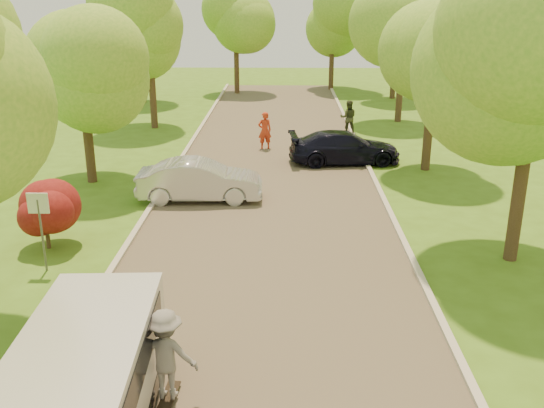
# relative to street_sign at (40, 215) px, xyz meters

# --- Properties ---
(ground) EXTENTS (100.00, 100.00, 0.00)m
(ground) POSITION_rel_street_sign_xyz_m (5.80, -4.00, -1.56)
(ground) COLOR #406818
(ground) RESTS_ON ground
(road) EXTENTS (8.00, 60.00, 0.01)m
(road) POSITION_rel_street_sign_xyz_m (5.80, 4.00, -1.56)
(road) COLOR #4C4438
(road) RESTS_ON ground
(curb_left) EXTENTS (0.18, 60.00, 0.12)m
(curb_left) POSITION_rel_street_sign_xyz_m (1.75, 4.00, -1.50)
(curb_left) COLOR #B2AD9E
(curb_left) RESTS_ON ground
(curb_right) EXTENTS (0.18, 60.00, 0.12)m
(curb_right) POSITION_rel_street_sign_xyz_m (9.85, 4.00, -1.50)
(curb_right) COLOR #B2AD9E
(curb_right) RESTS_ON ground
(street_sign) EXTENTS (0.55, 0.06, 2.17)m
(street_sign) POSITION_rel_street_sign_xyz_m (0.00, 0.00, 0.00)
(street_sign) COLOR #59595E
(street_sign) RESTS_ON ground
(red_shrub) EXTENTS (1.70, 1.70, 1.95)m
(red_shrub) POSITION_rel_street_sign_xyz_m (-0.50, 1.50, -0.47)
(red_shrub) COLOR #382619
(red_shrub) RESTS_ON ground
(tree_l_midb) EXTENTS (4.30, 4.20, 6.62)m
(tree_l_midb) POSITION_rel_street_sign_xyz_m (-1.01, 8.00, 3.02)
(tree_l_midb) COLOR #382619
(tree_l_midb) RESTS_ON ground
(tree_l_far) EXTENTS (4.92, 4.80, 7.79)m
(tree_l_far) POSITION_rel_street_sign_xyz_m (-0.59, 18.00, 3.90)
(tree_l_far) COLOR #382619
(tree_l_far) RESTS_ON ground
(tree_r_midb) EXTENTS (4.51, 4.40, 7.01)m
(tree_r_midb) POSITION_rel_street_sign_xyz_m (12.40, 10.00, 3.32)
(tree_r_midb) COLOR #382619
(tree_r_midb) RESTS_ON ground
(tree_r_far) EXTENTS (5.33, 5.20, 8.34)m
(tree_r_far) POSITION_rel_street_sign_xyz_m (13.03, 20.00, 4.27)
(tree_r_far) COLOR #382619
(tree_r_far) RESTS_ON ground
(tree_bg_a) EXTENTS (5.12, 5.00, 7.72)m
(tree_bg_a) POSITION_rel_street_sign_xyz_m (-2.98, 26.00, 3.75)
(tree_bg_a) COLOR #382619
(tree_bg_a) RESTS_ON ground
(tree_bg_b) EXTENTS (5.12, 5.00, 7.95)m
(tree_bg_b) POSITION_rel_street_sign_xyz_m (14.02, 28.00, 3.97)
(tree_bg_b) COLOR #382619
(tree_bg_b) RESTS_ON ground
(tree_bg_c) EXTENTS (4.92, 4.80, 7.33)m
(tree_bg_c) POSITION_rel_street_sign_xyz_m (3.01, 30.00, 3.46)
(tree_bg_c) COLOR #382619
(tree_bg_c) RESTS_ON ground
(tree_bg_d) EXTENTS (5.12, 5.00, 7.72)m
(tree_bg_d) POSITION_rel_street_sign_xyz_m (10.02, 32.00, 3.75)
(tree_bg_d) COLOR #382619
(tree_bg_d) RESTS_ON ground
(minivan) EXTENTS (2.23, 5.16, 1.89)m
(minivan) POSITION_rel_street_sign_xyz_m (3.11, -6.42, -0.57)
(minivan) COLOR silver
(minivan) RESTS_ON ground
(silver_sedan) EXTENTS (4.44, 1.68, 1.45)m
(silver_sedan) POSITION_rel_street_sign_xyz_m (3.33, 5.88, -0.84)
(silver_sedan) COLOR #B9B9BE
(silver_sedan) RESTS_ON ground
(dark_sedan) EXTENTS (4.93, 2.39, 1.38)m
(dark_sedan) POSITION_rel_street_sign_xyz_m (8.90, 10.95, -0.87)
(dark_sedan) COLOR black
(dark_sedan) RESTS_ON ground
(longboard) EXTENTS (0.31, 0.90, 0.10)m
(longboard) POSITION_rel_street_sign_xyz_m (4.25, -5.36, -1.47)
(longboard) COLOR black
(longboard) RESTS_ON ground
(skateboarder) EXTENTS (1.15, 0.72, 1.72)m
(skateboarder) POSITION_rel_street_sign_xyz_m (4.25, -5.36, -0.59)
(skateboarder) COLOR slate
(skateboarder) RESTS_ON longboard
(person_striped) EXTENTS (0.74, 0.59, 1.76)m
(person_striped) POSITION_rel_street_sign_xyz_m (5.38, 13.37, -0.68)
(person_striped) COLOR #B8331B
(person_striped) RESTS_ON ground
(person_olive) EXTENTS (0.87, 0.69, 1.76)m
(person_olive) POSITION_rel_street_sign_xyz_m (9.60, 16.60, -0.68)
(person_olive) COLOR #303721
(person_olive) RESTS_ON ground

